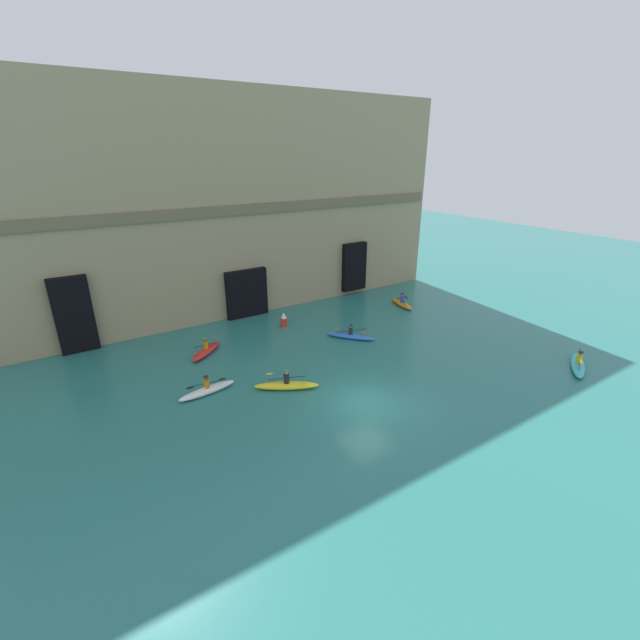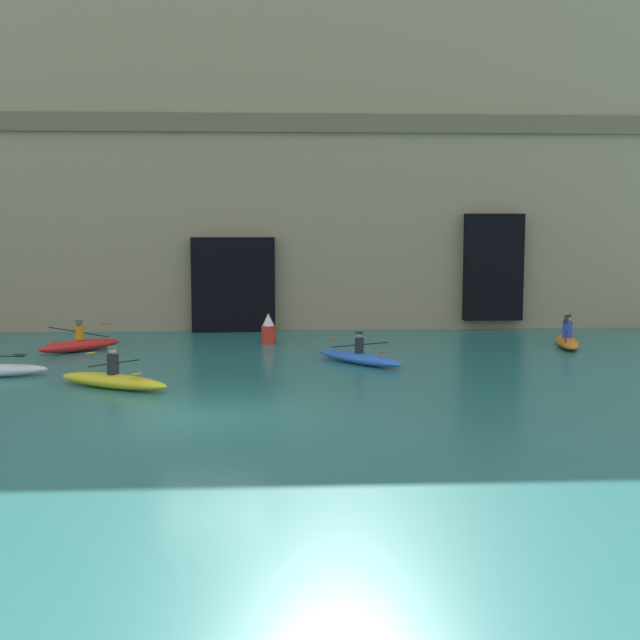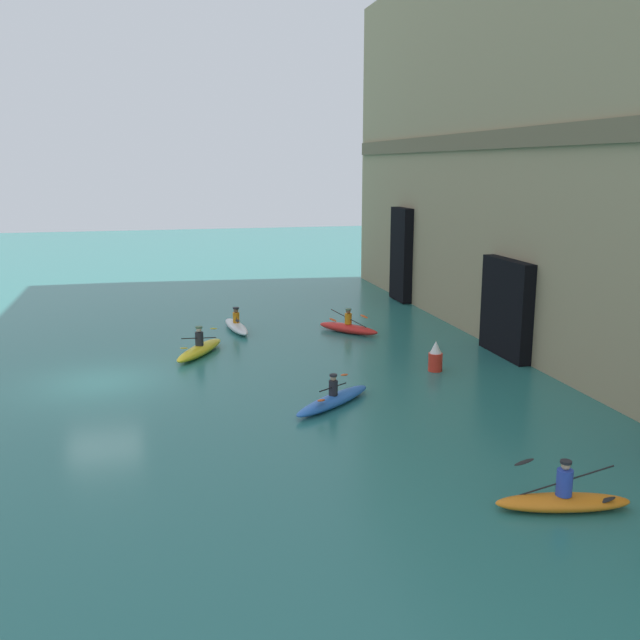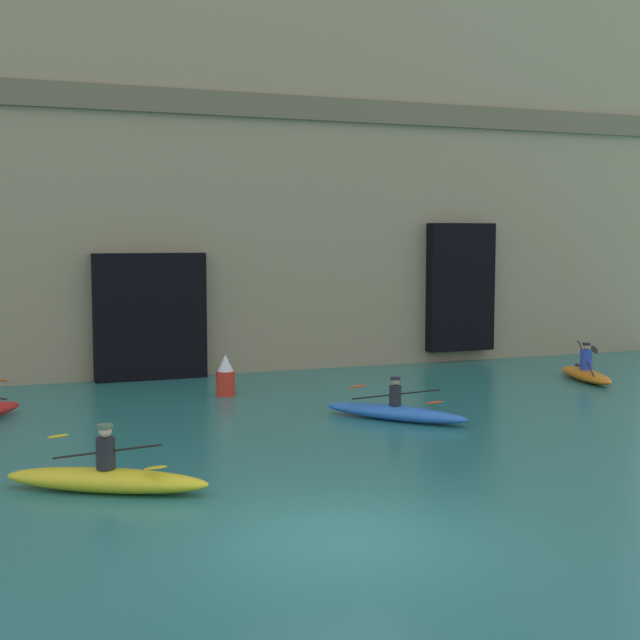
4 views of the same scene
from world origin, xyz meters
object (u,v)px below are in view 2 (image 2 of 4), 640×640
at_px(marker_buoy, 268,330).
at_px(kayak_blue, 359,357).
at_px(kayak_orange, 567,341).
at_px(kayak_red, 80,344).
at_px(kayak_yellow, 113,380).

bearing_deg(marker_buoy, kayak_blue, -57.96).
relative_size(kayak_blue, kayak_orange, 1.05).
height_order(kayak_red, marker_buoy, marker_buoy).
height_order(kayak_blue, kayak_yellow, kayak_yellow).
distance_m(kayak_blue, kayak_red, 9.87).
distance_m(kayak_yellow, kayak_red, 7.08).
relative_size(kayak_orange, marker_buoy, 2.71).
height_order(kayak_yellow, marker_buoy, kayak_yellow).
xyz_separation_m(kayak_blue, kayak_yellow, (-7.08, -3.57, 0.03)).
bearing_deg(marker_buoy, kayak_red, -167.52).
height_order(kayak_blue, kayak_orange, kayak_orange).
distance_m(kayak_yellow, kayak_orange, 16.28).
bearing_deg(kayak_orange, marker_buoy, -86.34).
distance_m(kayak_blue, marker_buoy, 5.40).
relative_size(kayak_yellow, marker_buoy, 3.07).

